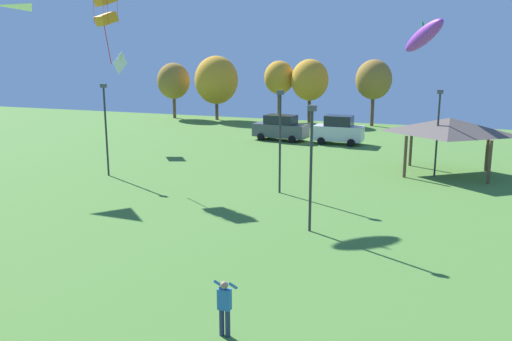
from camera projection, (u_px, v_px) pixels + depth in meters
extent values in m
cylinder|color=navy|center=(222.00, 322.00, 14.86)|extent=(0.14, 0.14, 0.79)
cylinder|color=navy|center=(228.00, 323.00, 14.80)|extent=(0.14, 0.14, 0.79)
cube|color=#2D6BB2|center=(224.00, 299.00, 14.68)|extent=(0.36, 0.20, 0.60)
sphere|color=#A87A5B|center=(224.00, 285.00, 14.59)|extent=(0.22, 0.22, 0.22)
cylinder|color=#2D6BB2|center=(218.00, 283.00, 14.77)|extent=(0.08, 0.48, 0.37)
cylinder|color=#2D6BB2|center=(233.00, 286.00, 14.62)|extent=(0.08, 0.48, 0.37)
cube|color=white|center=(120.00, 63.00, 43.75)|extent=(0.40, 1.87, 1.83)
cylinder|color=yellow|center=(120.00, 63.00, 43.73)|extent=(0.50, 0.11, 1.63)
pyramid|color=white|center=(33.00, 25.00, 33.96)|extent=(2.29, 1.62, 0.38)
ellipsoid|color=purple|center=(424.00, 36.00, 34.56)|extent=(3.35, 4.39, 2.68)
cube|color=green|center=(424.00, 31.00, 34.50)|extent=(0.41, 0.52, 1.20)
cube|color=orange|center=(106.00, 19.00, 32.76)|extent=(1.48, 1.54, 0.89)
cylinder|color=red|center=(94.00, 9.00, 32.36)|extent=(0.02, 0.02, 1.73)
cylinder|color=red|center=(108.00, 8.00, 32.01)|extent=(0.02, 0.02, 1.73)
cylinder|color=red|center=(104.00, 10.00, 33.27)|extent=(0.02, 0.02, 1.73)
cylinder|color=red|center=(117.00, 9.00, 32.92)|extent=(0.02, 0.02, 1.73)
cylinder|color=red|center=(108.00, 45.00, 33.09)|extent=(0.22, 0.35, 2.31)
cube|color=#4C5156|center=(281.00, 130.00, 47.40)|extent=(4.93, 2.29, 1.12)
cube|color=#1E232D|center=(281.00, 119.00, 47.19)|extent=(2.78, 1.92, 0.78)
cylinder|color=black|center=(292.00, 139.00, 46.09)|extent=(0.66, 0.29, 0.64)
cylinder|color=black|center=(300.00, 136.00, 47.65)|extent=(0.66, 0.29, 0.64)
cylinder|color=black|center=(261.00, 137.00, 47.39)|extent=(0.66, 0.29, 0.64)
cylinder|color=black|center=(270.00, 134.00, 48.95)|extent=(0.66, 0.29, 0.64)
cube|color=silver|center=(339.00, 133.00, 45.50)|extent=(4.06, 1.86, 1.23)
cube|color=#1E232D|center=(339.00, 121.00, 45.27)|extent=(2.24, 1.71, 0.86)
cylinder|color=black|center=(351.00, 143.00, 44.35)|extent=(0.64, 0.22, 0.64)
cylinder|color=black|center=(355.00, 139.00, 46.03)|extent=(0.64, 0.22, 0.64)
cylinder|color=black|center=(321.00, 141.00, 45.23)|extent=(0.64, 0.22, 0.64)
cylinder|color=black|center=(326.00, 138.00, 46.91)|extent=(0.64, 0.22, 0.64)
cylinder|color=brown|center=(405.00, 157.00, 33.38)|extent=(0.20, 0.20, 2.60)
cylinder|color=brown|center=(490.00, 162.00, 31.73)|extent=(0.20, 0.20, 2.60)
cylinder|color=brown|center=(411.00, 147.00, 36.80)|extent=(0.20, 0.20, 2.60)
cylinder|color=brown|center=(487.00, 151.00, 35.14)|extent=(0.20, 0.20, 2.60)
pyramid|color=#564C47|center=(449.00, 126.00, 33.88)|extent=(6.22, 4.84, 1.00)
cylinder|color=#2D2D33|center=(311.00, 172.00, 23.05)|extent=(0.12, 0.12, 5.24)
cube|color=#4C4C51|center=(312.00, 108.00, 22.46)|extent=(0.36, 0.20, 0.24)
cylinder|color=#2D2D33|center=(280.00, 145.00, 29.42)|extent=(0.12, 0.12, 5.40)
cube|color=#4C4C51|center=(280.00, 92.00, 28.81)|extent=(0.36, 0.20, 0.24)
cylinder|color=#2D2D33|center=(437.00, 136.00, 33.39)|extent=(0.12, 0.12, 5.14)
cube|color=#4C4C51|center=(440.00, 92.00, 32.81)|extent=(0.36, 0.20, 0.24)
cylinder|color=#2D2D33|center=(106.00, 132.00, 33.55)|extent=(0.12, 0.12, 5.49)
cube|color=#4C4C51|center=(103.00, 86.00, 32.93)|extent=(0.36, 0.20, 0.24)
cylinder|color=brown|center=(174.00, 106.00, 63.18)|extent=(0.36, 0.36, 2.88)
ellipsoid|color=olive|center=(174.00, 81.00, 62.57)|extent=(3.75, 3.75, 4.13)
cylinder|color=brown|center=(217.00, 108.00, 61.58)|extent=(0.36, 0.36, 2.65)
ellipsoid|color=gold|center=(216.00, 80.00, 60.90)|extent=(4.88, 4.88, 5.37)
cylinder|color=brown|center=(279.00, 105.00, 60.54)|extent=(0.36, 0.36, 3.56)
ellipsoid|color=gold|center=(279.00, 77.00, 59.89)|extent=(3.33, 3.33, 3.66)
cylinder|color=brown|center=(309.00, 108.00, 59.06)|extent=(0.36, 0.36, 3.11)
ellipsoid|color=gold|center=(310.00, 80.00, 58.40)|extent=(4.03, 4.03, 4.43)
cylinder|color=brown|center=(372.00, 110.00, 56.39)|extent=(0.36, 0.36, 3.42)
ellipsoid|color=olive|center=(374.00, 79.00, 55.72)|extent=(3.71, 3.71, 4.08)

